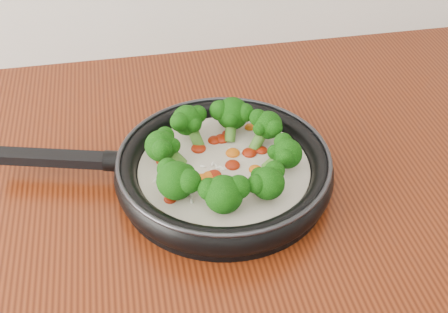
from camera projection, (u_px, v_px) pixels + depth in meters
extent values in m
cylinder|color=black|center=(224.00, 181.00, 0.80)|extent=(0.35, 0.35, 0.01)
torus|color=black|center=(224.00, 169.00, 0.79)|extent=(0.37, 0.37, 0.03)
torus|color=#2D2D33|center=(224.00, 158.00, 0.78)|extent=(0.36, 0.36, 0.01)
cube|color=black|center=(59.00, 158.00, 0.80)|extent=(0.18, 0.07, 0.01)
cylinder|color=black|center=(115.00, 161.00, 0.80)|extent=(0.03, 0.04, 0.03)
cylinder|color=beige|center=(224.00, 173.00, 0.79)|extent=(0.29, 0.29, 0.02)
ellipsoid|color=maroon|center=(162.00, 161.00, 0.80)|extent=(0.02, 0.02, 0.01)
ellipsoid|color=maroon|center=(170.00, 199.00, 0.74)|extent=(0.02, 0.02, 0.01)
ellipsoid|color=#D45D0D|center=(255.00, 169.00, 0.78)|extent=(0.02, 0.02, 0.01)
ellipsoid|color=maroon|center=(224.00, 186.00, 0.76)|extent=(0.02, 0.02, 0.01)
ellipsoid|color=maroon|center=(262.00, 150.00, 0.81)|extent=(0.02, 0.02, 0.01)
ellipsoid|color=#D45D0D|center=(202.00, 179.00, 0.77)|extent=(0.03, 0.03, 0.01)
ellipsoid|color=maroon|center=(249.00, 153.00, 0.81)|extent=(0.02, 0.02, 0.01)
ellipsoid|color=maroon|center=(199.00, 148.00, 0.82)|extent=(0.02, 0.02, 0.01)
ellipsoid|color=#D45D0D|center=(176.00, 184.00, 0.76)|extent=(0.03, 0.03, 0.01)
ellipsoid|color=maroon|center=(214.00, 140.00, 0.83)|extent=(0.03, 0.03, 0.01)
ellipsoid|color=maroon|center=(214.00, 175.00, 0.77)|extent=(0.03, 0.03, 0.01)
ellipsoid|color=#D45D0D|center=(233.00, 153.00, 0.81)|extent=(0.02, 0.02, 0.01)
ellipsoid|color=maroon|center=(221.00, 139.00, 0.84)|extent=(0.03, 0.03, 0.01)
ellipsoid|color=maroon|center=(226.00, 133.00, 0.85)|extent=(0.02, 0.02, 0.01)
ellipsoid|color=#D45D0D|center=(250.00, 127.00, 0.86)|extent=(0.02, 0.02, 0.01)
ellipsoid|color=maroon|center=(220.00, 189.00, 0.75)|extent=(0.03, 0.03, 0.01)
ellipsoid|color=maroon|center=(233.00, 165.00, 0.79)|extent=(0.02, 0.02, 0.01)
ellipsoid|color=#D45D0D|center=(209.00, 177.00, 0.77)|extent=(0.03, 0.03, 0.01)
ellipsoid|color=maroon|center=(257.00, 150.00, 0.82)|extent=(0.02, 0.02, 0.01)
ellipsoid|color=white|center=(224.00, 168.00, 0.79)|extent=(0.01, 0.01, 0.00)
ellipsoid|color=white|center=(211.00, 171.00, 0.78)|extent=(0.01, 0.01, 0.00)
ellipsoid|color=white|center=(181.00, 132.00, 0.85)|extent=(0.01, 0.01, 0.00)
ellipsoid|color=white|center=(191.00, 195.00, 0.74)|extent=(0.00, 0.01, 0.00)
ellipsoid|color=white|center=(218.00, 168.00, 0.78)|extent=(0.01, 0.00, 0.00)
ellipsoid|color=white|center=(154.00, 181.00, 0.77)|extent=(0.01, 0.01, 0.00)
ellipsoid|color=white|center=(245.00, 178.00, 0.77)|extent=(0.01, 0.01, 0.00)
ellipsoid|color=white|center=(221.00, 168.00, 0.79)|extent=(0.01, 0.01, 0.00)
ellipsoid|color=white|center=(186.00, 186.00, 0.76)|extent=(0.01, 0.01, 0.00)
ellipsoid|color=white|center=(213.00, 164.00, 0.79)|extent=(0.01, 0.01, 0.00)
ellipsoid|color=white|center=(215.00, 165.00, 0.79)|extent=(0.01, 0.01, 0.00)
ellipsoid|color=white|center=(297.00, 160.00, 0.80)|extent=(0.01, 0.01, 0.00)
ellipsoid|color=white|center=(230.00, 149.00, 0.82)|extent=(0.01, 0.01, 0.00)
ellipsoid|color=white|center=(224.00, 168.00, 0.79)|extent=(0.01, 0.01, 0.00)
ellipsoid|color=white|center=(192.00, 202.00, 0.73)|extent=(0.00, 0.01, 0.00)
ellipsoid|color=white|center=(202.00, 195.00, 0.74)|extent=(0.01, 0.01, 0.00)
ellipsoid|color=white|center=(241.00, 152.00, 0.81)|extent=(0.01, 0.01, 0.00)
ellipsoid|color=white|center=(222.00, 169.00, 0.78)|extent=(0.01, 0.01, 0.00)
ellipsoid|color=white|center=(211.00, 187.00, 0.76)|extent=(0.01, 0.01, 0.00)
ellipsoid|color=white|center=(203.00, 166.00, 0.79)|extent=(0.01, 0.01, 0.00)
cylinder|color=#4D822A|center=(273.00, 162.00, 0.78)|extent=(0.04, 0.02, 0.03)
sphere|color=black|center=(287.00, 154.00, 0.77)|extent=(0.05, 0.05, 0.04)
sphere|color=black|center=(283.00, 142.00, 0.77)|extent=(0.03, 0.03, 0.03)
sphere|color=black|center=(285.00, 158.00, 0.75)|extent=(0.03, 0.03, 0.02)
sphere|color=black|center=(275.00, 152.00, 0.77)|extent=(0.03, 0.03, 0.02)
cylinder|color=#4D822A|center=(259.00, 139.00, 0.82)|extent=(0.04, 0.03, 0.04)
sphere|color=black|center=(268.00, 125.00, 0.81)|extent=(0.05, 0.05, 0.04)
sphere|color=black|center=(258.00, 118.00, 0.82)|extent=(0.03, 0.03, 0.03)
sphere|color=black|center=(274.00, 128.00, 0.80)|extent=(0.03, 0.03, 0.02)
sphere|color=black|center=(260.00, 129.00, 0.80)|extent=(0.02, 0.02, 0.02)
cylinder|color=#4D822A|center=(231.00, 130.00, 0.83)|extent=(0.03, 0.04, 0.04)
sphere|color=black|center=(232.00, 113.00, 0.84)|extent=(0.06, 0.06, 0.05)
sphere|color=black|center=(220.00, 110.00, 0.83)|extent=(0.04, 0.04, 0.03)
sphere|color=black|center=(244.00, 113.00, 0.83)|extent=(0.03, 0.03, 0.03)
sphere|color=black|center=(231.00, 119.00, 0.82)|extent=(0.03, 0.03, 0.02)
cylinder|color=#4D822A|center=(195.00, 136.00, 0.82)|extent=(0.03, 0.04, 0.04)
sphere|color=black|center=(187.00, 120.00, 0.82)|extent=(0.05, 0.05, 0.04)
sphere|color=black|center=(180.00, 122.00, 0.81)|extent=(0.03, 0.03, 0.03)
sphere|color=black|center=(198.00, 114.00, 0.82)|extent=(0.03, 0.03, 0.03)
sphere|color=black|center=(194.00, 125.00, 0.81)|extent=(0.03, 0.03, 0.02)
cylinder|color=#4D822A|center=(175.00, 156.00, 0.79)|extent=(0.04, 0.02, 0.04)
sphere|color=black|center=(161.00, 146.00, 0.78)|extent=(0.05, 0.05, 0.04)
sphere|color=black|center=(162.00, 149.00, 0.76)|extent=(0.03, 0.03, 0.03)
sphere|color=black|center=(165.00, 136.00, 0.78)|extent=(0.03, 0.03, 0.03)
sphere|color=black|center=(173.00, 146.00, 0.77)|extent=(0.03, 0.03, 0.02)
cylinder|color=#4D822A|center=(187.00, 183.00, 0.74)|extent=(0.04, 0.03, 0.04)
sphere|color=black|center=(176.00, 180.00, 0.72)|extent=(0.06, 0.06, 0.05)
sphere|color=black|center=(189.00, 181.00, 0.71)|extent=(0.04, 0.04, 0.03)
sphere|color=black|center=(168.00, 169.00, 0.73)|extent=(0.04, 0.04, 0.03)
sphere|color=black|center=(186.00, 173.00, 0.73)|extent=(0.03, 0.03, 0.03)
cylinder|color=#4D822A|center=(224.00, 194.00, 0.73)|extent=(0.02, 0.03, 0.03)
sphere|color=black|center=(224.00, 194.00, 0.71)|extent=(0.06, 0.06, 0.05)
sphere|color=black|center=(239.00, 187.00, 0.71)|extent=(0.04, 0.04, 0.03)
sphere|color=black|center=(209.00, 189.00, 0.71)|extent=(0.04, 0.04, 0.03)
sphere|color=black|center=(224.00, 184.00, 0.72)|extent=(0.03, 0.03, 0.02)
cylinder|color=#4D822A|center=(258.00, 185.00, 0.74)|extent=(0.03, 0.04, 0.03)
sphere|color=black|center=(268.00, 183.00, 0.72)|extent=(0.05, 0.05, 0.04)
sphere|color=black|center=(274.00, 171.00, 0.73)|extent=(0.03, 0.03, 0.03)
sphere|color=black|center=(257.00, 184.00, 0.71)|extent=(0.03, 0.03, 0.03)
sphere|color=black|center=(259.00, 175.00, 0.73)|extent=(0.03, 0.03, 0.02)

